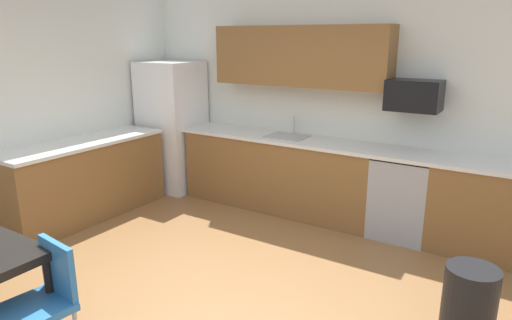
{
  "coord_description": "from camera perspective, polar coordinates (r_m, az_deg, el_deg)",
  "views": [
    {
      "loc": [
        2.2,
        -2.46,
        2.12
      ],
      "look_at": [
        0.0,
        1.0,
        1.0
      ],
      "focal_mm": 31.74,
      "sensor_mm": 36.0,
      "label": 1
    }
  ],
  "objects": [
    {
      "name": "sink_faucet",
      "position": [
        5.68,
        4.79,
        4.24
      ],
      "size": [
        0.02,
        0.02,
        0.24
      ],
      "primitive_type": "cylinder",
      "color": "#B2B5BA",
      "rests_on": "countertop_back"
    },
    {
      "name": "cabinet_run_left",
      "position": [
        5.8,
        -20.69,
        -2.48
      ],
      "size": [
        0.6,
        2.0,
        0.9
      ],
      "primitive_type": "cube",
      "color": "brown",
      "rests_on": "ground"
    },
    {
      "name": "cabinet_run_back_right",
      "position": [
        5.05,
        27.02,
        -5.76
      ],
      "size": [
        1.04,
        0.6,
        0.9
      ],
      "primitive_type": "cube",
      "color": "brown",
      "rests_on": "ground"
    },
    {
      "name": "trash_bin",
      "position": [
        3.62,
        25.2,
        -16.45
      ],
      "size": [
        0.36,
        0.36,
        0.6
      ],
      "primitive_type": "cylinder",
      "color": "black",
      "rests_on": "ground"
    },
    {
      "name": "cabinet_run_back",
      "position": [
        5.72,
        2.81,
        -1.73
      ],
      "size": [
        2.51,
        0.6,
        0.9
      ],
      "primitive_type": "cube",
      "color": "brown",
      "rests_on": "ground"
    },
    {
      "name": "countertop_back",
      "position": [
        5.38,
        7.46,
        2.24
      ],
      "size": [
        4.8,
        0.64,
        0.04
      ],
      "primitive_type": "cube",
      "color": "silver",
      "rests_on": "cabinet_run_back"
    },
    {
      "name": "ground_plane",
      "position": [
        3.92,
        -8.25,
        -17.61
      ],
      "size": [
        12.0,
        12.0,
        0.0
      ],
      "primitive_type": "plane",
      "color": "olive"
    },
    {
      "name": "sink_basin",
      "position": [
        5.56,
        3.88,
        2.33
      ],
      "size": [
        0.48,
        0.4,
        0.14
      ],
      "primitive_type": "cube",
      "color": "#A5A8AD",
      "rests_on": "countertop_back"
    },
    {
      "name": "wall_back",
      "position": [
        5.62,
        9.14,
        7.19
      ],
      "size": [
        5.8,
        0.1,
        2.7
      ],
      "primitive_type": "cube",
      "color": "silver",
      "rests_on": "ground"
    },
    {
      "name": "countertop_left",
      "position": [
        5.69,
        -21.13,
        2.04
      ],
      "size": [
        0.64,
        2.0,
        0.04
      ],
      "primitive_type": "cube",
      "color": "silver",
      "rests_on": "cabinet_run_left"
    },
    {
      "name": "refrigerator",
      "position": [
        6.53,
        -10.49,
        4.2
      ],
      "size": [
        0.76,
        0.7,
        1.79
      ],
      "primitive_type": "cube",
      "color": "white",
      "rests_on": "ground"
    },
    {
      "name": "oven_range",
      "position": [
        5.17,
        18.0,
        -4.3
      ],
      "size": [
        0.6,
        0.6,
        0.91
      ],
      "color": "#999BA0",
      "rests_on": "ground"
    },
    {
      "name": "microwave",
      "position": [
        5.03,
        19.3,
        7.69
      ],
      "size": [
        0.54,
        0.36,
        0.32
      ],
      "primitive_type": "cube",
      "color": "black"
    },
    {
      "name": "upper_cabinets_back",
      "position": [
        5.5,
        5.51,
        12.9
      ],
      "size": [
        2.2,
        0.34,
        0.7
      ],
      "primitive_type": "cube",
      "color": "brown"
    },
    {
      "name": "chair_near_table",
      "position": [
        3.33,
        -25.13,
        -15.33
      ],
      "size": [
        0.45,
        0.45,
        0.85
      ],
      "color": "#2D72B7",
      "rests_on": "ground"
    }
  ]
}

